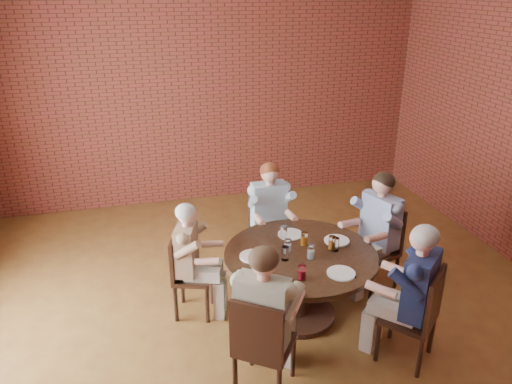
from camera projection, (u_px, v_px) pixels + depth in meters
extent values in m
plane|color=brown|center=(273.00, 333.00, 4.93)|extent=(7.00, 7.00, 0.00)
plane|color=maroon|center=(207.00, 91.00, 7.38)|extent=(7.00, 0.00, 7.00)
cylinder|color=#311910|center=(298.00, 313.00, 5.17)|extent=(0.75, 0.75, 0.06)
cylinder|color=#311910|center=(299.00, 287.00, 5.04)|extent=(0.22, 0.22, 0.64)
cylinder|color=#342212|center=(301.00, 255.00, 4.90)|extent=(1.51, 1.51, 0.05)
cube|color=#311910|center=(373.00, 252.00, 5.54)|extent=(0.56, 0.56, 0.04)
cube|color=#311910|center=(388.00, 226.00, 5.53)|extent=(0.18, 0.43, 0.50)
cylinder|color=#311910|center=(347.00, 267.00, 5.68)|extent=(0.04, 0.04, 0.41)
cylinder|color=#311910|center=(372.00, 282.00, 5.39)|extent=(0.04, 0.04, 0.41)
cylinder|color=#311910|center=(371.00, 258.00, 5.87)|extent=(0.04, 0.04, 0.41)
cylinder|color=#311910|center=(396.00, 272.00, 5.58)|extent=(0.04, 0.04, 0.41)
cube|color=#311910|center=(270.00, 235.00, 5.91)|extent=(0.42, 0.42, 0.04)
cube|color=#311910|center=(266.00, 209.00, 5.97)|extent=(0.42, 0.05, 0.48)
cylinder|color=#311910|center=(260.00, 261.00, 5.79)|extent=(0.04, 0.04, 0.41)
cylinder|color=#311910|center=(289.00, 257.00, 5.88)|extent=(0.04, 0.04, 0.41)
cylinder|color=#311910|center=(251.00, 247.00, 6.11)|extent=(0.04, 0.04, 0.41)
cylinder|color=#311910|center=(279.00, 243.00, 6.20)|extent=(0.04, 0.04, 0.41)
cube|color=#311910|center=(193.00, 277.00, 5.08)|extent=(0.48, 0.48, 0.04)
cube|color=#311910|center=(175.00, 256.00, 5.00)|extent=(0.16, 0.37, 0.44)
cylinder|color=#311910|center=(207.00, 305.00, 5.01)|extent=(0.04, 0.04, 0.41)
cylinder|color=#311910|center=(212.00, 287.00, 5.31)|extent=(0.04, 0.04, 0.41)
cylinder|color=#311910|center=(176.00, 304.00, 5.03)|extent=(0.04, 0.04, 0.41)
cylinder|color=#311910|center=(182.00, 286.00, 5.33)|extent=(0.04, 0.04, 0.41)
cube|color=#311910|center=(265.00, 345.00, 4.13)|extent=(0.62, 0.62, 0.04)
cube|color=#311910|center=(256.00, 333.00, 3.85)|extent=(0.38, 0.29, 0.51)
cylinder|color=#311910|center=(293.00, 357.00, 4.32)|extent=(0.04, 0.04, 0.41)
cylinder|color=#311910|center=(252.00, 346.00, 4.45)|extent=(0.04, 0.04, 0.41)
cylinder|color=#311910|center=(235.00, 375.00, 4.12)|extent=(0.04, 0.04, 0.41)
cube|color=#311910|center=(408.00, 318.00, 4.46)|extent=(0.62, 0.62, 0.04)
cube|color=#311910|center=(435.00, 300.00, 4.26)|extent=(0.35, 0.32, 0.50)
cylinder|color=#311910|center=(392.00, 320.00, 4.79)|extent=(0.04, 0.04, 0.41)
cylinder|color=#311910|center=(378.00, 342.00, 4.50)|extent=(0.04, 0.04, 0.41)
cylinder|color=#311910|center=(432.00, 334.00, 4.60)|extent=(0.04, 0.04, 0.41)
cylinder|color=#311910|center=(420.00, 358.00, 4.31)|extent=(0.04, 0.04, 0.41)
cylinder|color=white|center=(337.00, 241.00, 5.10)|extent=(0.26, 0.26, 0.01)
cylinder|color=white|center=(290.00, 234.00, 5.23)|extent=(0.26, 0.26, 0.01)
cylinder|color=white|center=(253.00, 256.00, 4.82)|extent=(0.26, 0.26, 0.01)
cylinder|color=white|center=(341.00, 273.00, 4.54)|extent=(0.26, 0.26, 0.01)
cylinder|color=white|center=(335.00, 244.00, 4.91)|extent=(0.07, 0.07, 0.14)
cylinder|color=white|center=(304.00, 239.00, 5.01)|extent=(0.07, 0.07, 0.14)
cylinder|color=white|center=(284.00, 232.00, 5.13)|extent=(0.07, 0.07, 0.14)
cylinder|color=white|center=(288.00, 246.00, 4.88)|extent=(0.07, 0.07, 0.14)
cylinder|color=white|center=(285.00, 253.00, 4.74)|extent=(0.07, 0.07, 0.14)
cylinder|color=white|center=(302.00, 272.00, 4.43)|extent=(0.07, 0.07, 0.14)
cylinder|color=white|center=(311.00, 252.00, 4.77)|extent=(0.07, 0.07, 0.14)
cylinder|color=white|center=(332.00, 243.00, 4.93)|extent=(0.07, 0.07, 0.14)
cube|color=black|center=(351.00, 274.00, 4.54)|extent=(0.10, 0.14, 0.01)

